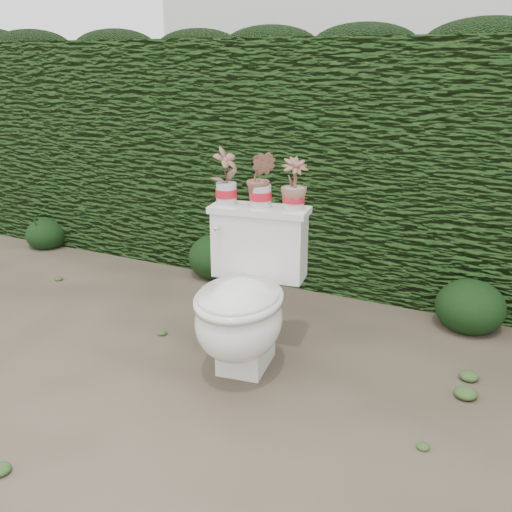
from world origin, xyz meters
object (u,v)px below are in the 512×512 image
at_px(potted_plant_left, 226,178).
at_px(potted_plant_center, 261,181).
at_px(potted_plant_right, 294,186).
at_px(toilet, 245,302).

distance_m(potted_plant_left, potted_plant_center, 0.18).
bearing_deg(potted_plant_right, toilet, -162.53).
distance_m(potted_plant_center, potted_plant_right, 0.17).
bearing_deg(potted_plant_right, potted_plant_center, 143.73).
relative_size(toilet, potted_plant_center, 2.94).
height_order(potted_plant_left, potted_plant_center, potted_plant_left).
xyz_separation_m(toilet, potted_plant_center, (-0.03, 0.24, 0.55)).
distance_m(toilet, potted_plant_center, 0.60).
height_order(potted_plant_left, potted_plant_right, potted_plant_left).
bearing_deg(potted_plant_center, potted_plant_left, -178.10).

